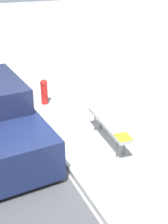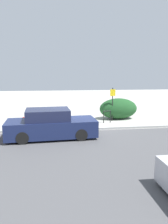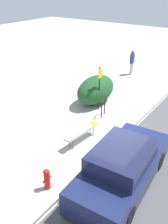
% 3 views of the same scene
% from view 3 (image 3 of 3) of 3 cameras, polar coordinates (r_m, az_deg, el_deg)
% --- Properties ---
extents(ground_plane, '(60.00, 60.00, 0.00)m').
position_cam_3_polar(ground_plane, '(10.20, 5.74, -8.46)').
color(ground_plane, '#ADAAA3').
extents(curb, '(60.00, 0.20, 0.13)m').
position_cam_3_polar(curb, '(10.16, 5.76, -8.16)').
color(curb, '#A8A8A3').
rests_on(curb, ground_plane).
extents(bench, '(1.88, 0.48, 0.56)m').
position_cam_3_polar(bench, '(10.34, -0.45, -4.40)').
color(bench, '#515156').
rests_on(bench, ground_plane).
extents(bike_rack, '(0.55, 0.17, 0.83)m').
position_cam_3_polar(bike_rack, '(12.34, 4.41, 1.21)').
color(bike_rack, black).
rests_on(bike_rack, ground_plane).
extents(sign_post, '(0.36, 0.08, 2.30)m').
position_cam_3_polar(sign_post, '(12.64, 3.57, 6.29)').
color(sign_post, black).
rests_on(sign_post, ground_plane).
extents(fire_hydrant, '(0.36, 0.22, 0.77)m').
position_cam_3_polar(fire_hydrant, '(8.34, -8.47, -14.74)').
color(fire_hydrant, red).
rests_on(fire_hydrant, ground_plane).
extents(shrub_hedge, '(2.74, 1.53, 1.50)m').
position_cam_3_polar(shrub_hedge, '(13.64, 2.72, 5.11)').
color(shrub_hedge, '#1E4C23').
rests_on(shrub_hedge, ground_plane).
extents(pedestrian, '(0.41, 0.25, 1.72)m').
position_cam_3_polar(pedestrian, '(18.35, 10.91, 11.23)').
color(pedestrian, '#B7AD99').
rests_on(pedestrian, ground_plane).
extents(parked_car_near, '(4.60, 2.04, 1.50)m').
position_cam_3_polar(parked_car_near, '(8.34, 8.80, -12.34)').
color(parked_car_near, black).
rests_on(parked_car_near, ground_plane).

